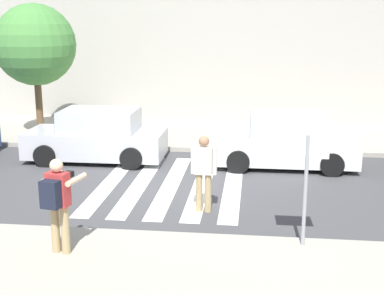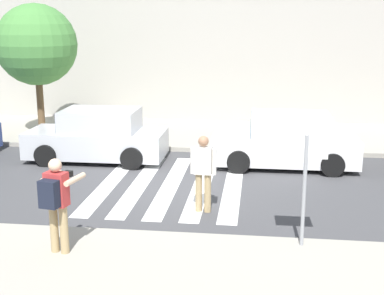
{
  "view_description": "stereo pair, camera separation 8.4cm",
  "coord_description": "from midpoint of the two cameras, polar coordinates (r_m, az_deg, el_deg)",
  "views": [
    {
      "loc": [
        2.09,
        -12.82,
        4.24
      ],
      "look_at": [
        0.6,
        -0.2,
        1.1
      ],
      "focal_mm": 50.0,
      "sensor_mm": 36.0,
      "label": 1
    },
    {
      "loc": [
        2.17,
        -12.81,
        4.24
      ],
      "look_at": [
        0.6,
        -0.2,
        1.1
      ],
      "focal_mm": 50.0,
      "sensor_mm": 36.0,
      "label": 2
    }
  ],
  "objects": [
    {
      "name": "crosswalk_stripe_2",
      "position": [
        13.85,
        -2.45,
        -3.94
      ],
      "size": [
        0.44,
        5.2,
        0.01
      ],
      "primitive_type": "cube",
      "color": "silver",
      "rests_on": "ground"
    },
    {
      "name": "ground_plane",
      "position": [
        13.66,
        -2.58,
        -4.21
      ],
      "size": [
        120.0,
        120.0,
        0.0
      ],
      "primitive_type": "plane",
      "color": "#424244"
    },
    {
      "name": "photographer_with_backpack",
      "position": [
        9.59,
        -14.4,
        -5.25
      ],
      "size": [
        0.69,
        0.91,
        1.72
      ],
      "color": "tan",
      "rests_on": "sidewalk_near"
    },
    {
      "name": "crosswalk_stripe_1",
      "position": [
        13.99,
        -5.69,
        -3.81
      ],
      "size": [
        0.44,
        5.2,
        0.01
      ],
      "primitive_type": "cube",
      "color": "silver",
      "rests_on": "ground"
    },
    {
      "name": "pedestrian_crossing",
      "position": [
        11.68,
        1.05,
        -2.35
      ],
      "size": [
        0.58,
        0.27,
        1.72
      ],
      "color": "tan",
      "rests_on": "ground"
    },
    {
      "name": "crosswalk_stripe_3",
      "position": [
        13.75,
        0.85,
        -4.06
      ],
      "size": [
        0.44,
        5.2,
        0.01
      ],
      "primitive_type": "cube",
      "color": "silver",
      "rests_on": "ground"
    },
    {
      "name": "parked_car_white",
      "position": [
        15.54,
        9.77,
        0.61
      ],
      "size": [
        4.1,
        1.92,
        1.55
      ],
      "color": "white",
      "rests_on": "ground"
    },
    {
      "name": "crosswalk_stripe_4",
      "position": [
        13.69,
        4.19,
        -4.17
      ],
      "size": [
        0.44,
        5.2,
        0.01
      ],
      "primitive_type": "cube",
      "color": "silver",
      "rests_on": "ground"
    },
    {
      "name": "building_facade_far",
      "position": [
        23.36,
        1.51,
        10.06
      ],
      "size": [
        56.0,
        4.0,
        5.37
      ],
      "primitive_type": "cube",
      "color": "#ADA89E",
      "rests_on": "ground"
    },
    {
      "name": "crosswalk_stripe_0",
      "position": [
        14.18,
        -8.86,
        -3.67
      ],
      "size": [
        0.44,
        5.2,
        0.01
      ],
      "primitive_type": "cube",
      "color": "silver",
      "rests_on": "ground"
    },
    {
      "name": "parked_car_silver",
      "position": [
        16.21,
        -10.24,
        1.13
      ],
      "size": [
        4.1,
        1.92,
        1.55
      ],
      "color": "#B7BABF",
      "rests_on": "ground"
    },
    {
      "name": "street_tree_west",
      "position": [
        19.27,
        -16.53,
        10.43
      ],
      "size": [
        2.77,
        2.77,
        4.53
      ],
      "color": "brown",
      "rests_on": "sidewalk_far"
    },
    {
      "name": "sidewalk_far",
      "position": [
        19.38,
        0.27,
        1.46
      ],
      "size": [
        60.0,
        4.8,
        0.14
      ],
      "primitive_type": "cube",
      "color": "#9E998C",
      "rests_on": "ground"
    },
    {
      "name": "stop_sign",
      "position": [
        9.64,
        11.96,
        -0.55
      ],
      "size": [
        0.76,
        0.08,
        2.4
      ],
      "color": "gray",
      "rests_on": "sidewalk_near"
    }
  ]
}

